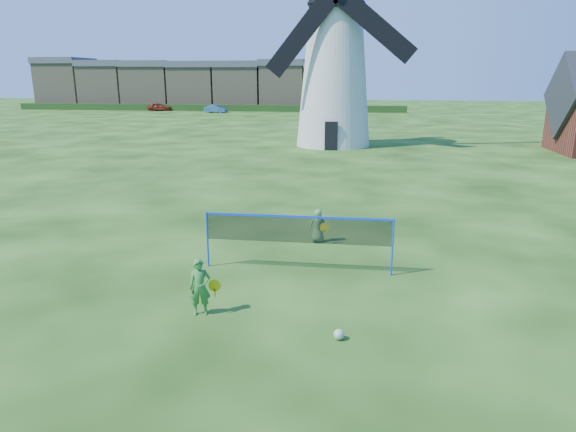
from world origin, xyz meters
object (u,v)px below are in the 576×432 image
(windmill, at_px, (335,66))
(play_ball, at_px, (339,334))
(player_girl, at_px, (200,287))
(car_right, at_px, (216,109))
(player_boy, at_px, (318,226))
(badminton_net, at_px, (298,230))
(car_left, at_px, (159,107))

(windmill, xyz_separation_m, play_ball, (1.69, -30.13, -5.76))
(player_girl, distance_m, car_right, 67.02)
(player_boy, bearing_deg, badminton_net, 79.83)
(player_boy, height_order, car_right, car_right)
(badminton_net, bearing_deg, player_boy, 82.37)
(player_boy, relative_size, play_ball, 4.91)
(badminton_net, distance_m, play_ball, 3.98)
(windmill, distance_m, badminton_net, 26.92)
(player_girl, bearing_deg, car_left, 96.26)
(windmill, distance_m, player_boy, 24.53)
(player_girl, relative_size, car_right, 0.37)
(player_boy, xyz_separation_m, car_left, (-29.95, 62.14, 0.08))
(play_ball, bearing_deg, player_boy, 98.46)
(player_boy, xyz_separation_m, car_right, (-19.92, 59.14, 0.03))
(player_girl, relative_size, player_boy, 1.20)
(badminton_net, height_order, car_right, badminton_net)
(windmill, height_order, play_ball, windmill)
(car_left, height_order, car_right, car_left)
(player_girl, bearing_deg, badminton_net, 42.14)
(badminton_net, relative_size, car_left, 1.38)
(windmill, relative_size, car_left, 4.53)
(car_left, bearing_deg, player_boy, -175.58)
(windmill, distance_m, car_left, 48.37)
(windmill, relative_size, play_ball, 75.14)
(badminton_net, bearing_deg, car_left, 114.58)
(car_left, bearing_deg, car_right, -127.96)
(player_boy, bearing_deg, play_ball, 95.92)
(badminton_net, height_order, player_girl, badminton_net)
(windmill, relative_size, badminton_net, 3.27)
(windmill, xyz_separation_m, player_boy, (0.76, -23.93, -5.33))
(player_girl, distance_m, player_boy, 5.89)
(windmill, height_order, badminton_net, windmill)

